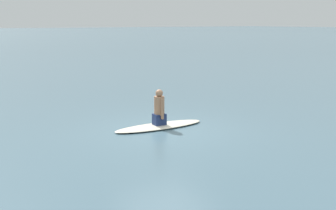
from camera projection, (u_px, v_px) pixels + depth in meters
The scene contains 3 objects.
ground_plane at pixel (164, 130), 11.70m from camera, with size 400.00×400.00×0.00m, color slate.
surfboard at pixel (159, 126), 12.00m from camera, with size 2.80×0.77×0.08m, color silver.
person_paddler at pixel (159, 109), 11.90m from camera, with size 0.36×0.45×1.04m.
Camera 1 is at (-6.15, -9.51, 3.03)m, focal length 44.01 mm.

